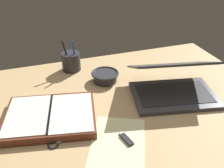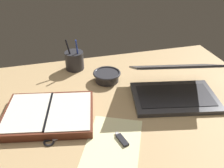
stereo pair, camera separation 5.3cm
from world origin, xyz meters
TOP-DOWN VIEW (x-y plane):
  - desk_top at (0.00, 0.00)cm, footprint 140.00×100.00cm
  - laptop at (27.37, 2.85)cm, footprint 40.33×35.44cm
  - bowl at (2.67, 22.97)cm, footprint 13.21×13.21cm
  - pen_cup at (-10.46, 39.30)cm, footprint 9.45×9.45cm
  - planner at (-25.62, 1.93)cm, footprint 38.05×31.85cm
  - scissors at (-25.18, -10.57)cm, footprint 12.39×6.34cm
  - paper_sheet_front at (-5.32, -17.77)cm, footprint 27.54×31.58cm
  - usb_drive at (-2.11, -17.44)cm, footprint 3.37×7.37cm

SIDE VIEW (x-z plane):
  - desk_top at x=0.00cm, z-range 0.00..2.00cm
  - paper_sheet_front at x=-5.32cm, z-range 2.00..2.16cm
  - scissors at x=-25.18cm, z-range 1.94..2.74cm
  - usb_drive at x=-2.11cm, z-range 2.00..3.00cm
  - planner at x=-25.62cm, z-range 1.91..5.54cm
  - bowl at x=2.67cm, z-range 2.28..6.97cm
  - pen_cup at x=-10.46cm, z-range -1.59..15.11cm
  - laptop at x=27.37cm, z-range -1.97..15.92cm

